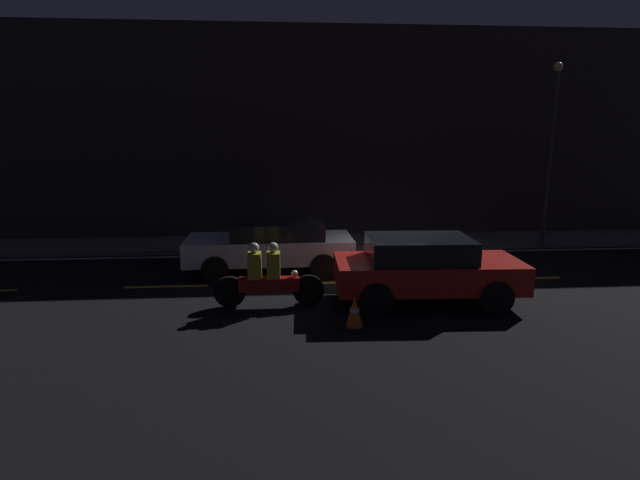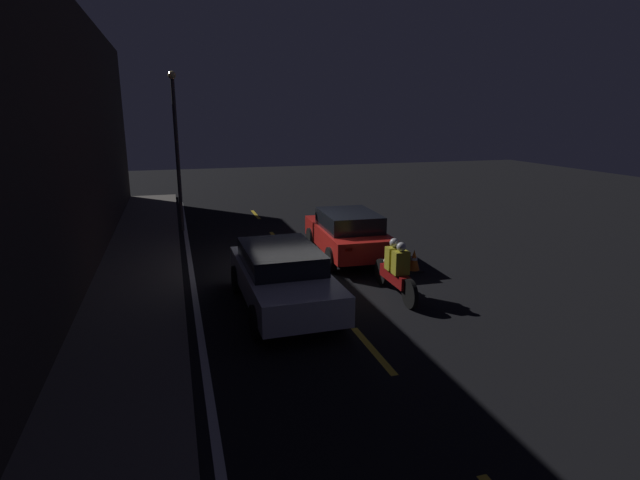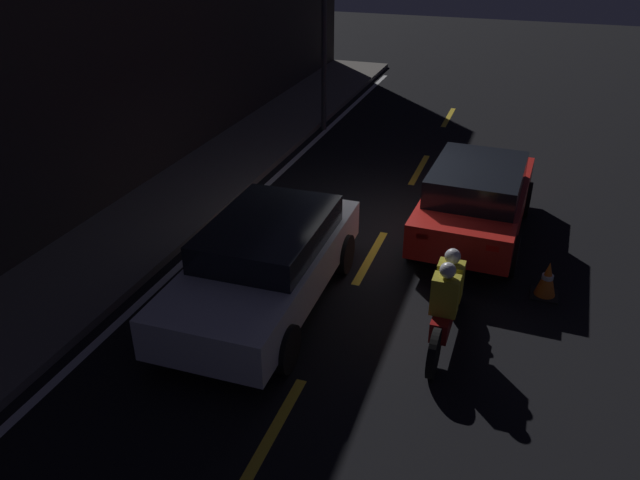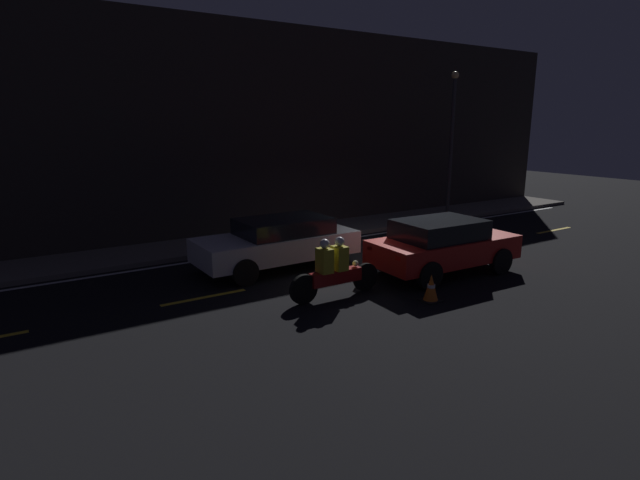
% 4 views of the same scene
% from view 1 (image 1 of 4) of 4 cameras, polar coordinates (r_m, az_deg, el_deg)
% --- Properties ---
extents(ground_plane, '(56.00, 56.00, 0.00)m').
position_cam_1_polar(ground_plane, '(12.75, 7.83, -4.72)').
color(ground_plane, black).
extents(raised_curb, '(28.00, 2.24, 0.14)m').
position_cam_1_polar(raised_curb, '(16.95, 4.67, -0.22)').
color(raised_curb, '#605B56').
rests_on(raised_curb, ground).
extents(building_front, '(28.00, 0.30, 7.25)m').
position_cam_1_polar(building_front, '(17.83, 4.21, 11.90)').
color(building_front, '#2D2826').
rests_on(building_front, ground).
extents(lane_dash_b, '(2.00, 0.14, 0.01)m').
position_cam_1_polar(lane_dash_b, '(12.78, -17.15, -5.10)').
color(lane_dash_b, gold).
rests_on(lane_dash_b, ground).
extents(lane_dash_c, '(2.00, 0.14, 0.01)m').
position_cam_1_polar(lane_dash_c, '(12.58, 3.36, -4.84)').
color(lane_dash_c, gold).
rests_on(lane_dash_c, ground).
extents(lane_dash_d, '(2.00, 0.14, 0.01)m').
position_cam_1_polar(lane_dash_d, '(13.91, 22.09, -4.07)').
color(lane_dash_d, gold).
rests_on(lane_dash_d, ground).
extents(lane_solid_kerb, '(25.20, 0.14, 0.01)m').
position_cam_1_polar(lane_solid_kerb, '(15.65, 5.46, -1.51)').
color(lane_solid_kerb, silver).
rests_on(lane_solid_kerb, ground).
extents(sedan_white, '(4.41, 1.96, 1.38)m').
position_cam_1_polar(sedan_white, '(13.39, -5.56, -0.50)').
color(sedan_white, silver).
rests_on(sedan_white, ground).
extents(taxi_red, '(4.07, 1.98, 1.46)m').
position_cam_1_polar(taxi_red, '(11.16, 11.91, -3.08)').
color(taxi_red, red).
rests_on(taxi_red, ground).
extents(motorcycle, '(2.37, 0.37, 1.41)m').
position_cam_1_polar(motorcycle, '(10.74, -6.19, -4.19)').
color(motorcycle, black).
rests_on(motorcycle, ground).
extents(traffic_cone_near, '(0.43, 0.43, 0.61)m').
position_cam_1_polar(traffic_cone_near, '(9.66, 3.95, -8.27)').
color(traffic_cone_near, black).
rests_on(traffic_cone_near, ground).
extents(street_lamp, '(0.28, 0.28, 5.76)m').
position_cam_1_polar(street_lamp, '(17.25, 24.86, 9.55)').
color(street_lamp, '#333338').
rests_on(street_lamp, ground).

